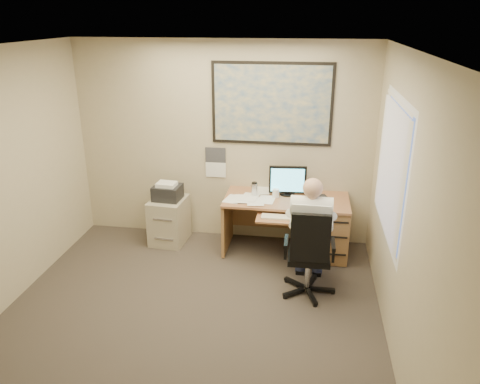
# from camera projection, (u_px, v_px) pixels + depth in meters

# --- Properties ---
(room_shell) EXTENTS (4.00, 4.50, 2.70)m
(room_shell) POSITION_uv_depth(u_px,v_px,m) (177.00, 208.00, 4.21)
(room_shell) COLOR #37302A
(room_shell) RESTS_ON ground
(desk) EXTENTS (1.60, 0.97, 1.14)m
(desk) POSITION_uv_depth(u_px,v_px,m) (311.00, 221.00, 6.11)
(desk) COLOR #A26A45
(desk) RESTS_ON ground
(world_map) EXTENTS (1.56, 0.03, 1.06)m
(world_map) POSITION_uv_depth(u_px,v_px,m) (272.00, 104.00, 5.98)
(world_map) COLOR #1E4C93
(world_map) RESTS_ON room_shell
(wall_calendar) EXTENTS (0.28, 0.01, 0.42)m
(wall_calendar) POSITION_uv_depth(u_px,v_px,m) (216.00, 162.00, 6.38)
(wall_calendar) COLOR white
(wall_calendar) RESTS_ON room_shell
(window_blinds) EXTENTS (0.06, 1.40, 1.30)m
(window_blinds) POSITION_uv_depth(u_px,v_px,m) (392.00, 169.00, 4.60)
(window_blinds) COLOR silver
(window_blinds) RESTS_ON room_shell
(filing_cabinet) EXTENTS (0.49, 0.57, 0.87)m
(filing_cabinet) POSITION_uv_depth(u_px,v_px,m) (169.00, 216.00, 6.43)
(filing_cabinet) COLOR #ABA18A
(filing_cabinet) RESTS_ON ground
(office_chair) EXTENTS (0.64, 0.64, 1.06)m
(office_chair) POSITION_uv_depth(u_px,v_px,m) (308.00, 270.00, 5.21)
(office_chair) COLOR black
(office_chair) RESTS_ON ground
(person) EXTENTS (0.60, 0.84, 1.36)m
(person) POSITION_uv_depth(u_px,v_px,m) (310.00, 237.00, 5.15)
(person) COLOR white
(person) RESTS_ON office_chair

